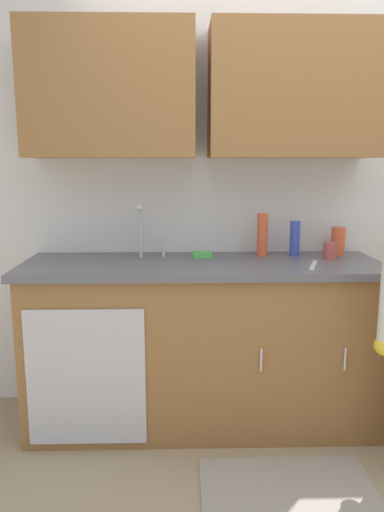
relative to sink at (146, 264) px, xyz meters
name	(u,v)px	position (x,y,z in m)	size (l,w,h in m)	color
ground_plane	(332,498)	(0.86, -0.71, -0.93)	(9.00, 9.00, 0.00)	#998466
kitchen_wall_with_uppers	(270,162)	(0.72, 0.29, 0.55)	(4.80, 0.44, 2.70)	silver
counter_cabinet	(201,346)	(0.31, -0.01, -0.48)	(1.90, 0.62, 0.90)	brown
countertop	(202,265)	(0.31, -0.01, -0.01)	(1.96, 0.66, 0.04)	#595960
sink	(146,264)	(0.00, 0.00, 0.00)	(0.50, 0.36, 0.35)	#B7BABF
floor_mat	(288,490)	(0.68, -0.66, -0.92)	(0.80, 0.50, 0.01)	gray
bottle_water_tall	(338,241)	(1.12, 0.19, 0.10)	(0.08, 0.08, 0.16)	#E05933
bottle_cleaner_spray	(295,239)	(0.85, 0.15, 0.12)	(0.06, 0.06, 0.20)	#334CB2
bottle_water_short	(262,235)	(0.66, 0.16, 0.14)	(0.06, 0.06, 0.25)	#E05933
cup_by_sink	(330,251)	(1.03, 0.05, 0.06)	(0.08, 0.08, 0.09)	#B24C47
knife_on_counter	(313,265)	(0.89, -0.13, 0.02)	(0.24, 0.02, 0.01)	silver
sponge	(202,255)	(0.31, 0.12, 0.03)	(0.11, 0.07, 0.03)	#4CBF4C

